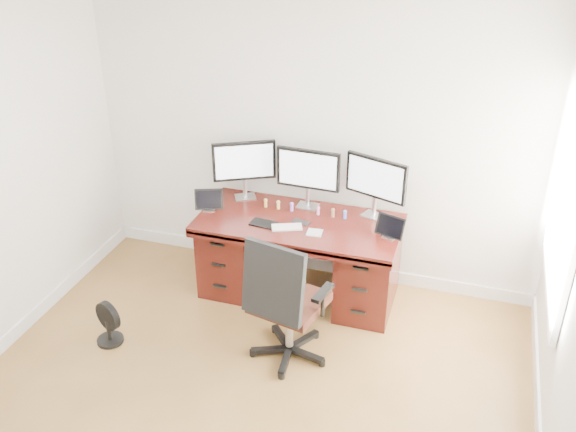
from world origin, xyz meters
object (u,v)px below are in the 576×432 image
(desk, at_px, (299,254))
(office_chair, at_px, (286,320))
(floor_fan, at_px, (108,324))
(keyboard, at_px, (287,227))
(monitor_center, at_px, (308,171))

(desk, height_order, office_chair, office_chair)
(floor_fan, xyz_separation_m, keyboard, (1.19, 0.92, 0.58))
(keyboard, bearing_deg, floor_fan, -164.48)
(desk, relative_size, floor_fan, 4.69)
(floor_fan, bearing_deg, office_chair, 31.38)
(desk, xyz_separation_m, office_chair, (0.15, -0.86, -0.05))
(desk, bearing_deg, floor_fan, -138.61)
(office_chair, bearing_deg, floor_fan, -157.53)
(monitor_center, xyz_separation_m, keyboard, (-0.06, -0.42, -0.33))
(office_chair, height_order, keyboard, office_chair)
(office_chair, relative_size, monitor_center, 1.96)
(office_chair, bearing_deg, monitor_center, 110.39)
(floor_fan, distance_m, keyboard, 1.62)
(desk, distance_m, office_chair, 0.87)
(floor_fan, height_order, monitor_center, monitor_center)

